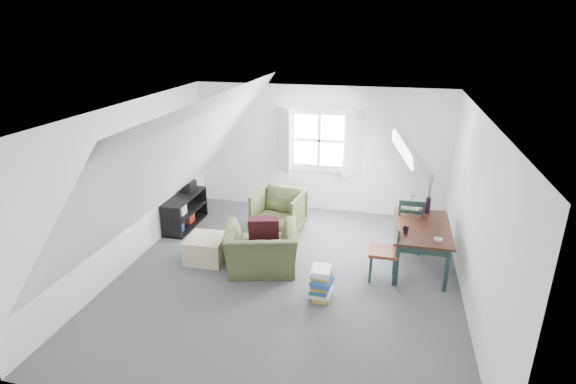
% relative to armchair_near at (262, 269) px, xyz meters
% --- Properties ---
extents(floor, '(5.50, 5.50, 0.00)m').
position_rel_armchair_near_xyz_m(floor, '(0.44, -0.12, 0.00)').
color(floor, '#4F5054').
rests_on(floor, ground).
extents(ceiling, '(5.50, 5.50, 0.00)m').
position_rel_armchair_near_xyz_m(ceiling, '(0.44, -0.12, 2.50)').
color(ceiling, white).
rests_on(ceiling, wall_back).
extents(wall_back, '(5.00, 0.00, 5.00)m').
position_rel_armchair_near_xyz_m(wall_back, '(0.44, 2.63, 1.25)').
color(wall_back, white).
rests_on(wall_back, ground).
extents(wall_front, '(5.00, 0.00, 5.00)m').
position_rel_armchair_near_xyz_m(wall_front, '(0.44, -2.87, 1.25)').
color(wall_front, white).
rests_on(wall_front, ground).
extents(wall_left, '(0.00, 5.50, 5.50)m').
position_rel_armchair_near_xyz_m(wall_left, '(-2.06, -0.12, 1.25)').
color(wall_left, white).
rests_on(wall_left, ground).
extents(wall_right, '(0.00, 5.50, 5.50)m').
position_rel_armchair_near_xyz_m(wall_right, '(2.94, -0.12, 1.25)').
color(wall_right, white).
rests_on(wall_right, ground).
extents(slope_left, '(3.19, 5.50, 4.48)m').
position_rel_armchair_near_xyz_m(slope_left, '(-1.11, -0.12, 1.78)').
color(slope_left, white).
rests_on(slope_left, wall_left).
extents(slope_right, '(3.19, 5.50, 4.48)m').
position_rel_armchair_near_xyz_m(slope_right, '(1.99, -0.12, 1.78)').
color(slope_right, white).
rests_on(slope_right, wall_right).
extents(dormer_window, '(1.71, 0.35, 1.30)m').
position_rel_armchair_near_xyz_m(dormer_window, '(0.44, 2.55, 1.45)').
color(dormer_window, white).
rests_on(dormer_window, wall_back).
extents(skylight, '(0.35, 0.75, 0.47)m').
position_rel_armchair_near_xyz_m(skylight, '(1.99, 1.18, 1.75)').
color(skylight, white).
rests_on(skylight, slope_right).
extents(armchair_near, '(1.28, 1.19, 0.70)m').
position_rel_armchair_near_xyz_m(armchair_near, '(0.00, 0.00, 0.00)').
color(armchair_near, '#444D29').
rests_on(armchair_near, floor).
extents(armchair_far, '(0.94, 0.96, 0.78)m').
position_rel_armchair_near_xyz_m(armchair_far, '(-0.08, 1.39, 0.00)').
color(armchair_far, '#444D29').
rests_on(armchair_far, floor).
extents(throw_pillow, '(0.52, 0.38, 0.49)m').
position_rel_armchair_near_xyz_m(throw_pillow, '(0.00, 0.15, 0.61)').
color(throw_pillow, '#3D101B').
rests_on(throw_pillow, armchair_near).
extents(ottoman, '(0.62, 0.62, 0.40)m').
position_rel_armchair_near_xyz_m(ottoman, '(-0.94, 0.09, 0.20)').
color(ottoman, '#C6B697').
rests_on(ottoman, floor).
extents(dining_table, '(0.84, 1.39, 0.70)m').
position_rel_armchair_near_xyz_m(dining_table, '(2.36, 0.64, 0.61)').
color(dining_table, black).
rests_on(dining_table, floor).
extents(demijohn, '(0.22, 0.22, 0.30)m').
position_rel_armchair_near_xyz_m(demijohn, '(2.21, 1.09, 0.82)').
color(demijohn, silver).
rests_on(demijohn, dining_table).
extents(vase_twigs, '(0.08, 0.09, 0.66)m').
position_rel_armchair_near_xyz_m(vase_twigs, '(2.46, 1.19, 0.84)').
color(vase_twigs, black).
rests_on(vase_twigs, dining_table).
extents(cup, '(0.12, 0.12, 0.09)m').
position_rel_armchair_near_xyz_m(cup, '(2.11, 0.34, 0.70)').
color(cup, black).
rests_on(cup, dining_table).
extents(paper_box, '(0.11, 0.08, 0.04)m').
position_rel_armchair_near_xyz_m(paper_box, '(2.56, 0.19, 0.72)').
color(paper_box, white).
rests_on(paper_box, dining_table).
extents(dining_chair_far, '(0.45, 0.45, 0.96)m').
position_rel_armchair_near_xyz_m(dining_chair_far, '(2.20, 1.17, 0.50)').
color(dining_chair_far, brown).
rests_on(dining_chair_far, floor).
extents(dining_chair_near, '(0.41, 0.41, 0.88)m').
position_rel_armchair_near_xyz_m(dining_chair_near, '(1.86, 0.17, 0.46)').
color(dining_chair_near, brown).
rests_on(dining_chair_near, floor).
extents(media_shelf, '(0.39, 1.17, 0.60)m').
position_rel_armchair_near_xyz_m(media_shelf, '(-1.85, 1.19, 0.27)').
color(media_shelf, black).
rests_on(media_shelf, floor).
extents(electronics_box, '(0.20, 0.28, 0.22)m').
position_rel_armchair_near_xyz_m(electronics_box, '(-1.85, 1.48, 0.69)').
color(electronics_box, black).
rests_on(electronics_box, media_shelf).
extents(magazine_stack, '(0.34, 0.40, 0.45)m').
position_rel_armchair_near_xyz_m(magazine_stack, '(1.02, -0.56, 0.23)').
color(magazine_stack, '#B29933').
rests_on(magazine_stack, floor).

